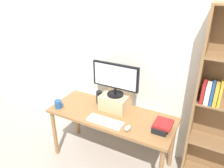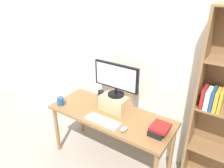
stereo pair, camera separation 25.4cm
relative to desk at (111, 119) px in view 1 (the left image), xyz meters
The scene contains 10 objects.
ground_plane 0.65m from the desk, ahead, with size 12.00×12.00×0.00m, color #9E9389.
back_wall 0.81m from the desk, 90.00° to the left, with size 7.00×0.08×2.60m.
desk is the anchor object (origin of this frame).
riser_box 0.23m from the desk, 98.35° to the left, with size 0.34×0.30×0.19m.
computer_monitor 0.51m from the desk, 98.43° to the left, with size 0.59×0.21×0.41m.
keyboard 0.21m from the desk, 84.64° to the right, with size 0.43×0.15×0.02m.
computer_mouse 0.36m from the desk, 31.87° to the right, with size 0.06×0.10×0.04m.
book_stack 0.64m from the desk, ahead, with size 0.19×0.25×0.09m.
coffee_mug 0.70m from the desk, 164.30° to the right, with size 0.12×0.09×0.10m.
desk_speaker 0.34m from the desk, 149.73° to the left, with size 0.08×0.08×0.17m.
Camera 1 is at (1.05, -1.97, 2.20)m, focal length 35.00 mm.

